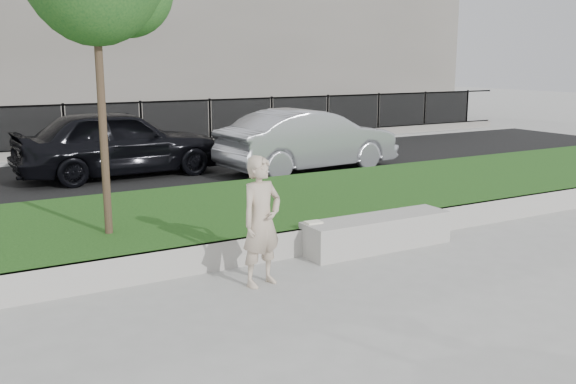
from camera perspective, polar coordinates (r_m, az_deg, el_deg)
ground at (r=8.29m, az=1.47°, el=-8.14°), size 90.00×90.00×0.00m
grass_bank at (r=10.80m, az=-6.80°, el=-2.38°), size 34.00×4.00×0.40m
grass_kerb at (r=9.09m, az=-1.93°, el=-5.02°), size 34.00×0.08×0.40m
street at (r=15.94m, az=-14.56°, el=1.25°), size 34.00×7.00×0.04m
far_pavement at (r=20.26m, az=-17.96°, el=3.34°), size 34.00×3.00×0.12m
iron_fence at (r=19.23m, az=-17.43°, el=4.40°), size 32.00×0.30×1.50m
building_facade at (r=27.05m, az=-21.88°, el=15.55°), size 34.00×10.00×10.00m
stone_bench at (r=9.80m, az=7.93°, el=-3.58°), size 2.41×0.60×0.49m
man at (r=8.03m, az=-2.38°, el=-2.63°), size 0.68×0.53×1.66m
book at (r=9.27m, az=2.28°, el=-2.71°), size 0.24×0.18×0.03m
car_dark at (r=15.91m, az=-14.83°, el=4.30°), size 4.91×2.12×1.65m
car_silver at (r=16.19m, az=1.87°, el=4.63°), size 4.85×2.11×1.55m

